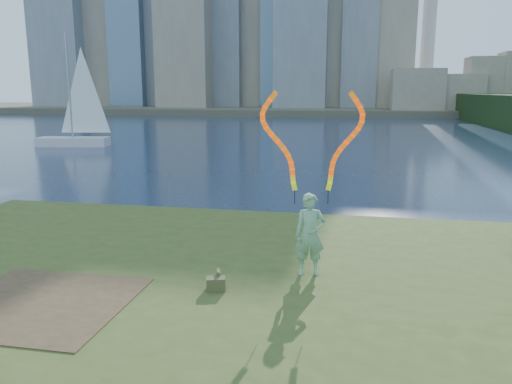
# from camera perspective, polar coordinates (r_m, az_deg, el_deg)

# --- Properties ---
(ground) EXTENTS (320.00, 320.00, 0.00)m
(ground) POSITION_cam_1_polar(r_m,az_deg,el_deg) (12.18, -5.67, -10.74)
(ground) COLOR #1A2842
(ground) RESTS_ON ground
(grassy_knoll) EXTENTS (20.00, 18.00, 0.80)m
(grassy_knoll) POSITION_cam_1_polar(r_m,az_deg,el_deg) (10.05, -9.54, -13.75)
(grassy_knoll) COLOR #3A4A1A
(grassy_knoll) RESTS_ON ground
(dirt_patch) EXTENTS (3.20, 3.00, 0.02)m
(dirt_patch) POSITION_cam_1_polar(r_m,az_deg,el_deg) (10.10, -23.52, -11.55)
(dirt_patch) COLOR #47331E
(dirt_patch) RESTS_ON grassy_knoll
(far_shore) EXTENTS (320.00, 40.00, 1.20)m
(far_shore) POSITION_cam_1_polar(r_m,az_deg,el_deg) (105.90, 9.27, 9.28)
(far_shore) COLOR brown
(far_shore) RESTS_ON ground
(woman_with_ribbons) EXTENTS (2.06, 0.59, 4.10)m
(woman_with_ribbons) POSITION_cam_1_polar(r_m,az_deg,el_deg) (10.35, 6.27, -1.98)
(woman_with_ribbons) COLOR #207435
(woman_with_ribbons) RESTS_ON grassy_knoll
(canvas_bag) EXTENTS (0.42, 0.47, 0.35)m
(canvas_bag) POSITION_cam_1_polar(r_m,az_deg,el_deg) (9.85, -4.59, -10.33)
(canvas_bag) COLOR #444426
(canvas_bag) RESTS_ON grassy_knoll
(sailboat) EXTENTS (6.14, 2.81, 9.22)m
(sailboat) POSITION_cam_1_polar(r_m,az_deg,el_deg) (44.19, -19.90, 6.98)
(sailboat) COLOR silver
(sailboat) RESTS_ON ground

